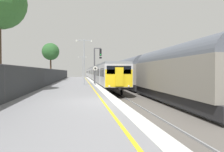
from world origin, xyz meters
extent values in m
cube|color=gray|center=(-2.50, 0.00, -0.50)|extent=(6.40, 110.00, 1.00)
cube|color=silver|center=(0.40, 0.00, 0.01)|extent=(0.60, 110.00, 0.01)
cube|color=yellow|center=(-0.35, 0.00, 0.01)|extent=(0.12, 110.00, 0.01)
cube|color=#56514C|center=(6.20, 0.00, -1.10)|extent=(11.00, 110.00, 0.20)
cube|color=gray|center=(1.38, 0.00, -0.96)|extent=(0.07, 110.00, 0.08)
cube|color=gray|center=(2.82, 0.00, -0.96)|extent=(0.07, 110.00, 0.08)
cube|color=gray|center=(5.38, 0.00, -0.96)|extent=(0.07, 110.00, 0.08)
cube|color=gray|center=(6.82, 0.00, -0.96)|extent=(0.07, 110.00, 0.08)
cube|color=#B7B7BC|center=(2.10, 18.34, 1.27)|extent=(2.80, 20.47, 2.30)
cube|color=black|center=(2.10, 18.34, -0.01)|extent=(2.64, 19.87, 0.25)
cube|color=gray|center=(2.10, 18.34, 2.54)|extent=(2.68, 20.47, 0.24)
cube|color=black|center=(0.69, 18.34, 1.57)|extent=(0.02, 18.87, 0.84)
cube|color=silver|center=(0.69, 13.22, 1.17)|extent=(0.03, 1.10, 1.90)
cube|color=silver|center=(0.69, 23.46, 1.17)|extent=(0.03, 1.10, 1.90)
cylinder|color=black|center=(1.32, 10.71, -0.50)|extent=(0.12, 0.84, 0.84)
cylinder|color=black|center=(2.88, 10.71, -0.50)|extent=(0.12, 0.84, 0.84)
cylinder|color=black|center=(1.32, 25.97, -0.50)|extent=(0.12, 0.84, 0.84)
cylinder|color=black|center=(2.88, 25.97, -0.50)|extent=(0.12, 0.84, 0.84)
cube|color=#B7B7BC|center=(2.10, 39.41, 1.27)|extent=(2.80, 20.47, 2.30)
cube|color=black|center=(2.10, 39.41, -0.01)|extent=(2.64, 19.87, 0.25)
cube|color=gray|center=(2.10, 39.41, 2.54)|extent=(2.68, 20.47, 0.24)
cube|color=black|center=(0.69, 39.41, 1.57)|extent=(0.02, 18.87, 0.84)
cube|color=silver|center=(0.69, 34.29, 1.17)|extent=(0.03, 1.10, 1.90)
cube|color=silver|center=(0.69, 44.52, 1.17)|extent=(0.03, 1.10, 1.90)
cylinder|color=black|center=(1.32, 31.77, -0.50)|extent=(0.12, 0.84, 0.84)
cylinder|color=black|center=(2.88, 31.77, -0.50)|extent=(0.12, 0.84, 0.84)
cylinder|color=black|center=(1.32, 47.04, -0.50)|extent=(0.12, 0.84, 0.84)
cylinder|color=black|center=(2.88, 47.04, -0.50)|extent=(0.12, 0.84, 0.84)
cube|color=#B7B7BC|center=(2.10, 60.47, 1.27)|extent=(2.80, 20.47, 2.30)
cube|color=black|center=(2.10, 60.47, -0.01)|extent=(2.64, 19.87, 0.25)
cube|color=gray|center=(2.10, 60.47, 2.54)|extent=(2.68, 20.47, 0.24)
cube|color=black|center=(0.69, 60.47, 1.57)|extent=(0.02, 18.87, 0.84)
cube|color=silver|center=(0.69, 55.36, 1.17)|extent=(0.03, 1.10, 1.90)
cube|color=silver|center=(0.69, 65.59, 1.17)|extent=(0.03, 1.10, 1.90)
cylinder|color=black|center=(1.32, 52.84, -0.50)|extent=(0.12, 0.84, 0.84)
cylinder|color=black|center=(2.88, 52.84, -0.50)|extent=(0.12, 0.84, 0.84)
cylinder|color=black|center=(1.32, 68.11, -0.50)|extent=(0.12, 0.84, 0.84)
cylinder|color=black|center=(2.88, 68.11, -0.50)|extent=(0.12, 0.84, 0.84)
cube|color=yellow|center=(2.10, 8.15, 1.02)|extent=(2.70, 0.10, 1.70)
cube|color=black|center=(2.10, 8.14, 1.82)|extent=(2.40, 0.08, 0.80)
cube|color=yellow|center=(2.10, 8.01, 1.17)|extent=(0.80, 0.24, 1.80)
cylinder|color=white|center=(1.15, 8.09, 0.27)|extent=(0.18, 0.06, 0.18)
cylinder|color=white|center=(3.05, 8.09, 0.27)|extent=(0.18, 0.06, 0.18)
cylinder|color=black|center=(2.10, 7.86, 0.02)|extent=(0.20, 0.35, 0.20)
cube|color=black|center=(2.10, 39.41, 2.79)|extent=(0.60, 0.90, 0.20)
cube|color=#232326|center=(6.10, 4.68, -0.38)|extent=(2.30, 14.75, 0.79)
cube|color=gray|center=(6.10, 4.68, 1.30)|extent=(2.60, 13.95, 2.57)
cylinder|color=#515660|center=(6.10, 4.68, 2.59)|extent=(2.39, 13.55, 2.39)
cylinder|color=black|center=(5.32, -0.69, -0.50)|extent=(0.12, 0.84, 0.84)
cylinder|color=black|center=(5.32, 10.06, -0.50)|extent=(0.12, 0.84, 0.84)
cylinder|color=black|center=(6.88, 10.06, -0.50)|extent=(0.12, 0.84, 0.84)
cube|color=#232326|center=(6.10, 20.23, -0.38)|extent=(2.30, 14.75, 0.79)
cube|color=gray|center=(6.10, 20.23, 1.30)|extent=(2.60, 13.95, 2.57)
cylinder|color=#515660|center=(6.10, 20.23, 2.59)|extent=(2.39, 13.55, 2.39)
cylinder|color=black|center=(5.32, 14.86, -0.50)|extent=(0.12, 0.84, 0.84)
cylinder|color=black|center=(6.88, 14.86, -0.50)|extent=(0.12, 0.84, 0.84)
cylinder|color=black|center=(5.32, 25.60, -0.50)|extent=(0.12, 0.84, 0.84)
cylinder|color=black|center=(6.88, 25.60, -0.50)|extent=(0.12, 0.84, 0.84)
cube|color=#232326|center=(6.10, 35.78, -0.38)|extent=(2.30, 14.75, 0.79)
cube|color=gray|center=(6.10, 35.78, 1.30)|extent=(2.60, 13.95, 2.57)
cylinder|color=#515660|center=(6.10, 35.78, 2.59)|extent=(2.39, 13.55, 2.39)
cylinder|color=black|center=(5.32, 30.40, -0.50)|extent=(0.12, 0.84, 0.84)
cylinder|color=black|center=(6.88, 30.40, -0.50)|extent=(0.12, 0.84, 0.84)
cylinder|color=black|center=(5.32, 41.15, -0.50)|extent=(0.12, 0.84, 0.84)
cylinder|color=black|center=(6.88, 41.15, -0.50)|extent=(0.12, 0.84, 0.84)
cube|color=#232326|center=(6.10, 51.32, -0.38)|extent=(2.30, 14.75, 0.79)
cube|color=gray|center=(6.10, 51.32, 1.30)|extent=(2.60, 13.95, 2.57)
cylinder|color=#515660|center=(6.10, 51.32, 2.59)|extent=(2.39, 13.55, 2.39)
cylinder|color=black|center=(5.32, 45.95, -0.50)|extent=(0.12, 0.84, 0.84)
cylinder|color=black|center=(6.88, 45.95, -0.50)|extent=(0.12, 0.84, 0.84)
cylinder|color=black|center=(5.32, 56.70, -0.50)|extent=(0.12, 0.84, 0.84)
cylinder|color=black|center=(6.88, 56.70, -0.50)|extent=(0.12, 0.84, 0.84)
cylinder|color=#47474C|center=(0.35, 17.21, 2.45)|extent=(0.18, 0.18, 4.91)
cube|color=#47474C|center=(0.80, 17.21, 4.91)|extent=(0.90, 0.12, 0.12)
cube|color=black|center=(1.20, 17.21, 4.36)|extent=(0.28, 0.20, 1.00)
cylinder|color=black|center=(1.20, 17.09, 4.68)|extent=(0.16, 0.04, 0.16)
cylinder|color=black|center=(1.20, 17.09, 4.36)|extent=(0.16, 0.04, 0.16)
cylinder|color=#19D83F|center=(1.20, 17.09, 4.04)|extent=(0.16, 0.04, 0.16)
cube|color=black|center=(1.20, 17.21, 3.61)|extent=(0.32, 0.16, 0.24)
cylinder|color=#59595B|center=(0.25, 14.23, 1.01)|extent=(0.08, 0.08, 2.01)
cylinder|color=black|center=(0.25, 14.22, 2.07)|extent=(0.59, 0.02, 0.59)
cylinder|color=silver|center=(0.25, 14.21, 2.07)|extent=(0.56, 0.02, 0.56)
cube|color=black|center=(0.25, 14.20, 2.07)|extent=(0.24, 0.01, 0.18)
cylinder|color=#93999E|center=(-1.13, 13.83, 2.79)|extent=(0.14, 0.14, 5.57)
cube|color=#93999E|center=(-0.68, 13.83, 5.47)|extent=(0.90, 0.08, 0.08)
cylinder|color=silver|center=(-0.23, 13.83, 5.39)|extent=(0.20, 0.20, 0.18)
cube|color=#93999E|center=(-1.58, 13.83, 5.47)|extent=(0.90, 0.08, 0.08)
cylinder|color=silver|center=(-2.03, 13.83, 5.39)|extent=(0.20, 0.20, 0.18)
cylinder|color=#93999E|center=(-1.13, 39.14, 2.71)|extent=(0.14, 0.14, 5.42)
cube|color=#93999E|center=(-0.68, 39.14, 5.32)|extent=(0.90, 0.08, 0.08)
cylinder|color=silver|center=(-0.23, 39.14, 5.24)|extent=(0.20, 0.20, 0.18)
cube|color=#93999E|center=(-1.58, 39.14, 5.32)|extent=(0.90, 0.08, 0.08)
cylinder|color=silver|center=(-2.03, 39.14, 5.24)|extent=(0.20, 0.20, 0.18)
cube|color=#282B2D|center=(-5.45, 0.00, 1.00)|extent=(0.03, 99.00, 2.00)
cube|color=#38383D|center=(-5.45, 0.00, 2.00)|extent=(0.06, 99.00, 0.06)
cylinder|color=#38383D|center=(-5.45, 0.00, 1.00)|extent=(0.07, 0.07, 2.00)
cylinder|color=#38383D|center=(-5.45, 11.69, 1.00)|extent=(0.07, 0.07, 2.00)
cylinder|color=#38383D|center=(-5.45, 23.38, 1.00)|extent=(0.07, 0.07, 2.00)
cylinder|color=#38383D|center=(-5.45, 35.06, 1.00)|extent=(0.07, 0.07, 2.00)
cylinder|color=#38383D|center=(-5.45, 46.75, 1.00)|extent=(0.07, 0.07, 2.00)
cylinder|color=#473323|center=(-7.06, 28.01, 2.26)|extent=(0.28, 0.28, 4.53)
sphere|color=#285628|center=(-7.06, 28.01, 5.40)|extent=(3.17, 3.17, 3.17)
sphere|color=#285628|center=(-6.82, 27.47, 5.00)|extent=(1.93, 1.93, 1.93)
camera|label=1|loc=(-1.56, -11.15, 1.64)|focal=32.64mm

